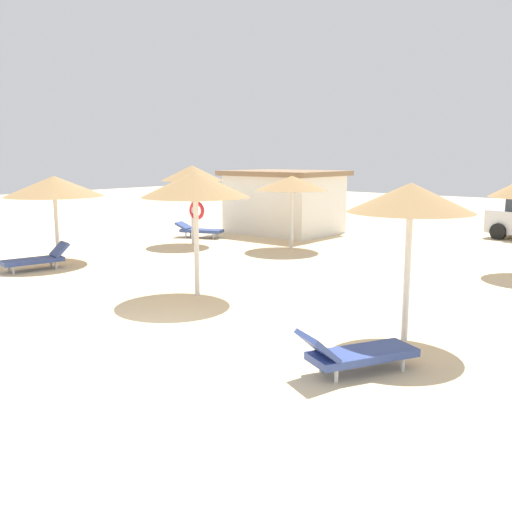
{
  "coord_description": "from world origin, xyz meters",
  "views": [
    {
      "loc": [
        7.58,
        -6.16,
        3.29
      ],
      "look_at": [
        0.0,
        3.0,
        1.2
      ],
      "focal_mm": 40.27,
      "sensor_mm": 36.0,
      "label": 1
    }
  ],
  "objects_px": {
    "parasol_3": "(192,174)",
    "parasol_7": "(292,183)",
    "lounger_1": "(37,259)",
    "lounger_3": "(199,230)",
    "parasol_6": "(195,185)",
    "lounger_4": "(355,353)",
    "parasol_1": "(54,186)",
    "beach_cabana": "(284,201)",
    "parasol_4": "(411,199)"
  },
  "relations": [
    {
      "from": "parasol_6",
      "to": "lounger_3",
      "type": "xyz_separation_m",
      "value": [
        -6.95,
        6.94,
        -2.32
      ]
    },
    {
      "from": "parasol_3",
      "to": "beach_cabana",
      "type": "xyz_separation_m",
      "value": [
        0.74,
        4.71,
        -1.25
      ]
    },
    {
      "from": "lounger_4",
      "to": "beach_cabana",
      "type": "distance_m",
      "value": 16.25
    },
    {
      "from": "parasol_4",
      "to": "parasol_6",
      "type": "relative_size",
      "value": 0.96
    },
    {
      "from": "parasol_4",
      "to": "beach_cabana",
      "type": "height_order",
      "value": "parasol_4"
    },
    {
      "from": "lounger_1",
      "to": "lounger_3",
      "type": "bearing_deg",
      "value": 98.36
    },
    {
      "from": "parasol_1",
      "to": "beach_cabana",
      "type": "height_order",
      "value": "parasol_1"
    },
    {
      "from": "lounger_3",
      "to": "parasol_1",
      "type": "bearing_deg",
      "value": -86.82
    },
    {
      "from": "lounger_3",
      "to": "beach_cabana",
      "type": "bearing_deg",
      "value": 62.64
    },
    {
      "from": "parasol_1",
      "to": "parasol_7",
      "type": "relative_size",
      "value": 1.17
    },
    {
      "from": "parasol_3",
      "to": "lounger_4",
      "type": "height_order",
      "value": "parasol_3"
    },
    {
      "from": "beach_cabana",
      "to": "parasol_1",
      "type": "bearing_deg",
      "value": -98.0
    },
    {
      "from": "parasol_6",
      "to": "lounger_1",
      "type": "bearing_deg",
      "value": -172.52
    },
    {
      "from": "parasol_4",
      "to": "lounger_4",
      "type": "xyz_separation_m",
      "value": [
        0.12,
        -1.99,
        -2.23
      ]
    },
    {
      "from": "parasol_4",
      "to": "parasol_7",
      "type": "xyz_separation_m",
      "value": [
        -7.63,
        6.99,
        -0.23
      ]
    },
    {
      "from": "beach_cabana",
      "to": "parasol_6",
      "type": "bearing_deg",
      "value": -63.38
    },
    {
      "from": "beach_cabana",
      "to": "parasol_3",
      "type": "bearing_deg",
      "value": -98.94
    },
    {
      "from": "lounger_1",
      "to": "lounger_4",
      "type": "xyz_separation_m",
      "value": [
        11.21,
        -1.18,
        -0.0
      ]
    },
    {
      "from": "parasol_3",
      "to": "parasol_7",
      "type": "bearing_deg",
      "value": 21.35
    },
    {
      "from": "lounger_1",
      "to": "lounger_4",
      "type": "relative_size",
      "value": 1.0
    },
    {
      "from": "lounger_1",
      "to": "beach_cabana",
      "type": "height_order",
      "value": "beach_cabana"
    },
    {
      "from": "parasol_7",
      "to": "lounger_3",
      "type": "xyz_separation_m",
      "value": [
        -4.59,
        -0.09,
        -2.02
      ]
    },
    {
      "from": "parasol_1",
      "to": "parasol_6",
      "type": "height_order",
      "value": "parasol_6"
    },
    {
      "from": "parasol_6",
      "to": "parasol_7",
      "type": "distance_m",
      "value": 7.43
    },
    {
      "from": "lounger_3",
      "to": "beach_cabana",
      "type": "relative_size",
      "value": 0.44
    },
    {
      "from": "parasol_6",
      "to": "beach_cabana",
      "type": "distance_m",
      "value": 11.65
    },
    {
      "from": "parasol_4",
      "to": "parasol_7",
      "type": "bearing_deg",
      "value": 137.5
    },
    {
      "from": "parasol_1",
      "to": "lounger_3",
      "type": "relative_size",
      "value": 1.5
    },
    {
      "from": "parasol_7",
      "to": "lounger_1",
      "type": "distance_m",
      "value": 8.76
    },
    {
      "from": "parasol_7",
      "to": "lounger_4",
      "type": "bearing_deg",
      "value": -49.19
    },
    {
      "from": "lounger_1",
      "to": "lounger_3",
      "type": "height_order",
      "value": "lounger_1"
    },
    {
      "from": "parasol_1",
      "to": "lounger_3",
      "type": "xyz_separation_m",
      "value": [
        -0.36,
        6.56,
        -2.04
      ]
    },
    {
      "from": "parasol_3",
      "to": "parasol_7",
      "type": "xyz_separation_m",
      "value": [
        3.56,
        1.39,
        -0.27
      ]
    },
    {
      "from": "parasol_1",
      "to": "parasol_4",
      "type": "relative_size",
      "value": 1.07
    },
    {
      "from": "parasol_4",
      "to": "lounger_3",
      "type": "relative_size",
      "value": 1.4
    },
    {
      "from": "lounger_1",
      "to": "lounger_3",
      "type": "xyz_separation_m",
      "value": [
        -1.13,
        7.7,
        -0.01
      ]
    },
    {
      "from": "beach_cabana",
      "to": "parasol_4",
      "type": "bearing_deg",
      "value": -44.62
    },
    {
      "from": "parasol_7",
      "to": "lounger_4",
      "type": "distance_m",
      "value": 12.03
    },
    {
      "from": "lounger_1",
      "to": "beach_cabana",
      "type": "relative_size",
      "value": 0.43
    },
    {
      "from": "parasol_7",
      "to": "lounger_1",
      "type": "height_order",
      "value": "parasol_7"
    },
    {
      "from": "parasol_6",
      "to": "lounger_1",
      "type": "distance_m",
      "value": 6.31
    },
    {
      "from": "parasol_6",
      "to": "lounger_4",
      "type": "distance_m",
      "value": 6.18
    },
    {
      "from": "parasol_3",
      "to": "lounger_4",
      "type": "relative_size",
      "value": 1.48
    },
    {
      "from": "parasol_7",
      "to": "parasol_1",
      "type": "bearing_deg",
      "value": -122.4
    },
    {
      "from": "parasol_1",
      "to": "lounger_3",
      "type": "height_order",
      "value": "parasol_1"
    },
    {
      "from": "parasol_6",
      "to": "lounger_4",
      "type": "xyz_separation_m",
      "value": [
        5.39,
        -1.95,
        -2.31
      ]
    },
    {
      "from": "lounger_1",
      "to": "parasol_6",
      "type": "bearing_deg",
      "value": 7.48
    },
    {
      "from": "parasol_3",
      "to": "parasol_1",
      "type": "bearing_deg",
      "value": -97.16
    },
    {
      "from": "parasol_4",
      "to": "parasol_6",
      "type": "distance_m",
      "value": 5.27
    },
    {
      "from": "parasol_1",
      "to": "parasol_7",
      "type": "distance_m",
      "value": 7.88
    }
  ]
}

